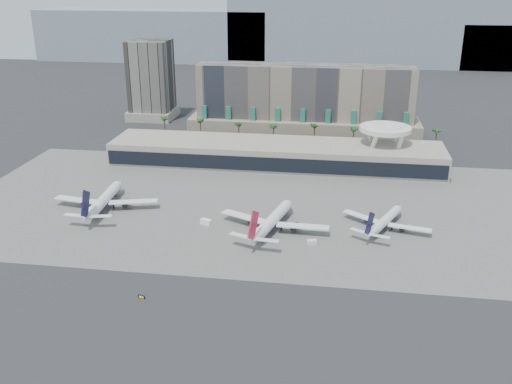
# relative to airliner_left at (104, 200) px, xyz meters

# --- Properties ---
(ground) EXTENTS (900.00, 900.00, 0.00)m
(ground) POSITION_rel_airliner_left_xyz_m (64.70, -40.84, -4.05)
(ground) COLOR #232326
(ground) RESTS_ON ground
(apron_pad) EXTENTS (260.00, 130.00, 0.06)m
(apron_pad) POSITION_rel_airliner_left_xyz_m (64.70, 14.16, -4.02)
(apron_pad) COLOR #5B5B59
(apron_pad) RESTS_ON ground
(mountain_ridge) EXTENTS (680.00, 60.00, 70.00)m
(mountain_ridge) POSITION_rel_airliner_left_xyz_m (92.57, 429.16, 25.84)
(mountain_ridge) COLOR gray
(mountain_ridge) RESTS_ON ground
(hotel) EXTENTS (140.00, 30.00, 42.00)m
(hotel) POSITION_rel_airliner_left_xyz_m (74.70, 133.58, 12.76)
(hotel) COLOR gray
(hotel) RESTS_ON ground
(office_tower) EXTENTS (30.00, 30.00, 52.00)m
(office_tower) POSITION_rel_airliner_left_xyz_m (-30.30, 159.16, 18.89)
(office_tower) COLOR black
(office_tower) RESTS_ON ground
(terminal) EXTENTS (170.00, 32.50, 14.50)m
(terminal) POSITION_rel_airliner_left_xyz_m (64.70, 69.00, 2.46)
(terminal) COLOR #A39A8F
(terminal) RESTS_ON ground
(saucer_structure) EXTENTS (26.00, 26.00, 21.89)m
(saucer_structure) POSITION_rel_airliner_left_xyz_m (119.70, 75.16, 14.40)
(saucer_structure) COLOR white
(saucer_structure) RESTS_ON ground
(palm_row) EXTENTS (157.80, 2.80, 13.10)m
(palm_row) POSITION_rel_airliner_left_xyz_m (71.70, 104.16, 6.44)
(palm_row) COLOR brown
(palm_row) RESTS_ON ground
(airliner_left) EXTENTS (45.16, 46.57, 16.07)m
(airliner_left) POSITION_rel_airliner_left_xyz_m (0.00, 0.00, 0.00)
(airliner_left) COLOR white
(airliner_left) RESTS_ON ground
(airliner_centre) EXTENTS (43.59, 45.26, 15.89)m
(airliner_centre) POSITION_rel_airliner_left_xyz_m (72.77, -10.64, -0.05)
(airliner_centre) COLOR white
(airliner_centre) RESTS_ON ground
(airliner_right) EXTENTS (33.91, 34.89, 12.95)m
(airliner_right) POSITION_rel_airliner_left_xyz_m (115.96, -3.14, -0.79)
(airliner_right) COLOR white
(airliner_right) RESTS_ON ground
(service_vehicle_a) EXTENTS (4.99, 3.75, 2.20)m
(service_vehicle_a) POSITION_rel_airliner_left_xyz_m (46.20, -9.46, -2.95)
(service_vehicle_a) COLOR white
(service_vehicle_a) RESTS_ON ground
(service_vehicle_b) EXTENTS (3.77, 2.77, 1.74)m
(service_vehicle_b) POSITION_rel_airliner_left_xyz_m (88.79, -20.98, -3.18)
(service_vehicle_b) COLOR silver
(service_vehicle_b) RESTS_ON ground
(taxiway_sign) EXTENTS (2.35, 0.96, 1.07)m
(taxiway_sign) POSITION_rel_airliner_left_xyz_m (39.03, -66.08, -3.52)
(taxiway_sign) COLOR black
(taxiway_sign) RESTS_ON ground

